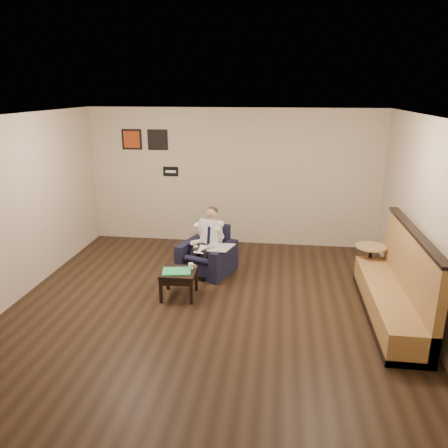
# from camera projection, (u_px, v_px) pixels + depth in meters

# --- Properties ---
(ground) EXTENTS (6.00, 6.00, 0.00)m
(ground) POSITION_uv_depth(u_px,v_px,m) (209.00, 308.00, 6.55)
(ground) COLOR black
(ground) RESTS_ON ground
(wall_back) EXTENTS (6.00, 0.02, 2.80)m
(wall_back) POSITION_uv_depth(u_px,v_px,m) (233.00, 178.00, 8.97)
(wall_back) COLOR beige
(wall_back) RESTS_ON ground
(wall_front) EXTENTS (6.00, 0.02, 2.80)m
(wall_front) POSITION_uv_depth(u_px,v_px,m) (143.00, 331.00, 3.29)
(wall_front) COLOR beige
(wall_front) RESTS_ON ground
(wall_left) EXTENTS (0.02, 6.00, 2.80)m
(wall_left) POSITION_uv_depth(u_px,v_px,m) (11.00, 211.00, 6.51)
(wall_left) COLOR beige
(wall_left) RESTS_ON ground
(wall_right) EXTENTS (0.02, 6.00, 2.80)m
(wall_right) POSITION_uv_depth(u_px,v_px,m) (433.00, 228.00, 5.75)
(wall_right) COLOR beige
(wall_right) RESTS_ON ground
(ceiling) EXTENTS (6.00, 6.00, 0.02)m
(ceiling) POSITION_uv_depth(u_px,v_px,m) (207.00, 117.00, 5.72)
(ceiling) COLOR white
(ceiling) RESTS_ON wall_back
(seating_sign) EXTENTS (0.32, 0.02, 0.20)m
(seating_sign) POSITION_uv_depth(u_px,v_px,m) (171.00, 171.00, 9.09)
(seating_sign) COLOR black
(seating_sign) RESTS_ON wall_back
(art_print_left) EXTENTS (0.42, 0.03, 0.42)m
(art_print_left) POSITION_uv_depth(u_px,v_px,m) (132.00, 139.00, 9.00)
(art_print_left) COLOR #A53914
(art_print_left) RESTS_ON wall_back
(art_print_right) EXTENTS (0.42, 0.03, 0.42)m
(art_print_right) POSITION_uv_depth(u_px,v_px,m) (158.00, 140.00, 8.93)
(art_print_right) COLOR black
(art_print_right) RESTS_ON wall_back
(armchair) EXTENTS (1.07, 1.07, 0.81)m
(armchair) POSITION_uv_depth(u_px,v_px,m) (207.00, 251.00, 7.72)
(armchair) COLOR black
(armchair) RESTS_ON ground
(seated_man) EXTENTS (0.77, 0.93, 1.11)m
(seated_man) POSITION_uv_depth(u_px,v_px,m) (204.00, 245.00, 7.59)
(seated_man) COLOR white
(seated_man) RESTS_ON armchair
(lap_papers) EXTENTS (0.25, 0.31, 0.01)m
(lap_papers) POSITION_uv_depth(u_px,v_px,m) (201.00, 249.00, 7.53)
(lap_papers) COLOR white
(lap_papers) RESTS_ON seated_man
(newspaper) EXTENTS (0.47, 0.52, 0.01)m
(newspaper) POSITION_uv_depth(u_px,v_px,m) (222.00, 248.00, 7.46)
(newspaper) COLOR silver
(newspaper) RESTS_ON armchair
(side_table) EXTENTS (0.55, 0.55, 0.43)m
(side_table) POSITION_uv_depth(u_px,v_px,m) (179.00, 284.00, 6.86)
(side_table) COLOR black
(side_table) RESTS_ON ground
(green_folder) EXTENTS (0.48, 0.38, 0.01)m
(green_folder) POSITION_uv_depth(u_px,v_px,m) (177.00, 271.00, 6.78)
(green_folder) COLOR #2BDB7A
(green_folder) RESTS_ON side_table
(coffee_mug) EXTENTS (0.08, 0.08, 0.09)m
(coffee_mug) POSITION_uv_depth(u_px,v_px,m) (191.00, 266.00, 6.88)
(coffee_mug) COLOR white
(coffee_mug) RESTS_ON side_table
(smartphone) EXTENTS (0.14, 0.09, 0.01)m
(smartphone) POSITION_uv_depth(u_px,v_px,m) (184.00, 267.00, 6.94)
(smartphone) COLOR black
(smartphone) RESTS_ON side_table
(banquette) EXTENTS (0.60, 2.52, 1.29)m
(banquette) POSITION_uv_depth(u_px,v_px,m) (392.00, 275.00, 6.12)
(banquette) COLOR #9E723D
(banquette) RESTS_ON ground
(cafe_table) EXTENTS (0.68, 0.68, 0.64)m
(cafe_table) POSITION_uv_depth(u_px,v_px,m) (369.00, 264.00, 7.38)
(cafe_table) COLOR tan
(cafe_table) RESTS_ON ground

